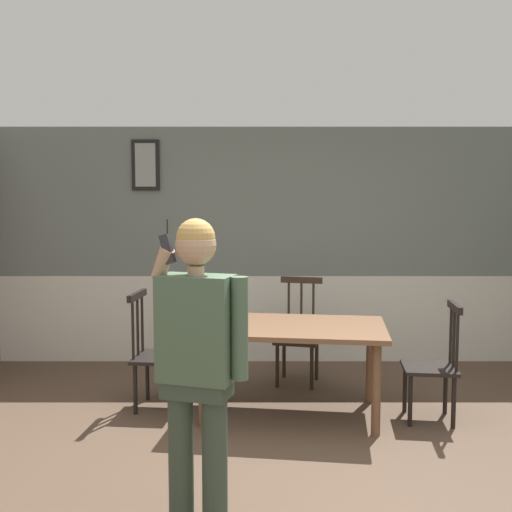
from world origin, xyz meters
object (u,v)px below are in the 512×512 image
at_px(chair_at_table_head, 300,335).
at_px(chair_by_doorway, 159,353).
at_px(dining_table, 293,336).
at_px(chair_near_window, 436,365).
at_px(person_figure, 200,351).

bearing_deg(chair_at_table_head, chair_by_doorway, 43.33).
relative_size(dining_table, chair_near_window, 1.71).
height_order(chair_at_table_head, person_figure, person_figure).
bearing_deg(chair_near_window, chair_by_doorway, 89.61).
bearing_deg(chair_by_doorway, chair_at_table_head, 124.96).
xyz_separation_m(chair_near_window, chair_by_doorway, (-2.31, 0.30, 0.02)).
distance_m(chair_at_table_head, person_figure, 2.75).
distance_m(dining_table, chair_by_doorway, 1.18).
xyz_separation_m(chair_near_window, chair_at_table_head, (-1.04, 1.02, 0.01)).
bearing_deg(dining_table, person_figure, -109.47).
relative_size(chair_at_table_head, person_figure, 0.61).
height_order(dining_table, chair_at_table_head, chair_at_table_head).
height_order(dining_table, chair_near_window, chair_near_window).
distance_m(chair_by_doorway, chair_at_table_head, 1.47).
xyz_separation_m(chair_at_table_head, person_figure, (-0.73, -2.60, 0.50)).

